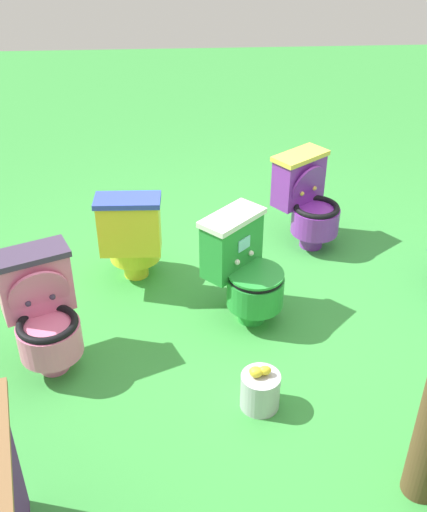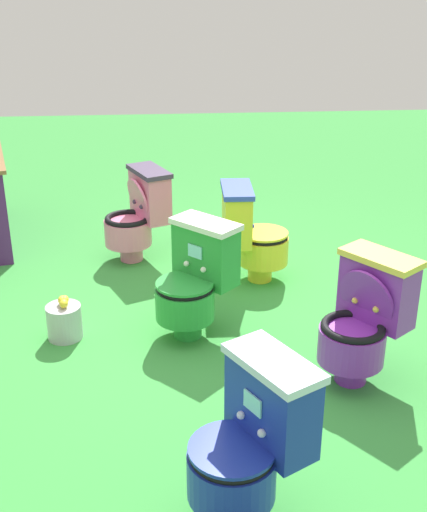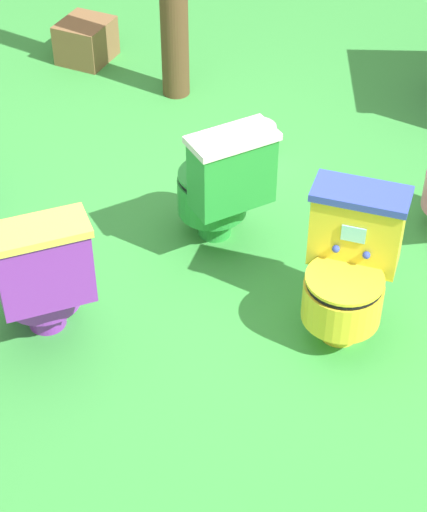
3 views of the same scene
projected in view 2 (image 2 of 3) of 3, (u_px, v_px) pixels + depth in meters
The scene contains 7 objects.
ground at pixel (200, 336), 4.25m from camera, with size 14.00×14.00×0.00m, color green.
toilet_yellow at pixel (251, 234), 4.87m from camera, with size 0.44×0.50×0.73m.
toilet_blue at pixel (250, 441), 2.74m from camera, with size 0.59×0.63×0.73m.
toilet_purple at pixel (364, 318), 3.69m from camera, with size 0.62×0.63×0.73m.
toilet_green at pixel (194, 279), 4.16m from camera, with size 0.63×0.63×0.73m.
toilet_pink at pixel (138, 214), 5.24m from camera, with size 0.57×0.61×0.73m.
lemon_bucket at pixel (64, 321), 4.19m from camera, with size 0.22×0.22×0.28m.
Camera 2 is at (-3.69, 0.21, 2.16)m, focal length 46.86 mm.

